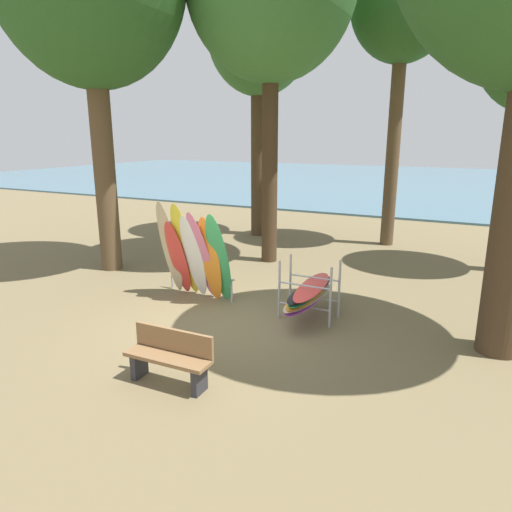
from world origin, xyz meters
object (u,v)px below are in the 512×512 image
at_px(leaning_board_pile, 193,255).
at_px(park_bench, 170,356).
at_px(tree_far_right_back, 259,38).
at_px(tree_far_left_back, 404,3).
at_px(board_storage_rack, 309,293).

height_order(leaning_board_pile, park_bench, leaning_board_pile).
xyz_separation_m(leaning_board_pile, park_bench, (1.82, -3.38, -0.60)).
distance_m(tree_far_right_back, park_bench, 12.96).
bearing_deg(tree_far_left_back, leaning_board_pile, -110.91).
height_order(tree_far_right_back, board_storage_rack, tree_far_right_back).
relative_size(tree_far_right_back, leaning_board_pile, 4.07).
height_order(tree_far_right_back, park_bench, tree_far_right_back).
relative_size(tree_far_left_back, leaning_board_pile, 4.28).
distance_m(board_storage_rack, park_bench, 3.59).
bearing_deg(board_storage_rack, tree_far_right_back, 123.09).
xyz_separation_m(tree_far_left_back, park_bench, (-1.11, -11.06, -7.26)).
bearing_deg(board_storage_rack, leaning_board_pile, -178.65).
relative_size(tree_far_left_back, tree_far_right_back, 1.05).
height_order(board_storage_rack, park_bench, board_storage_rack).
bearing_deg(park_bench, board_storage_rack, 74.01).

